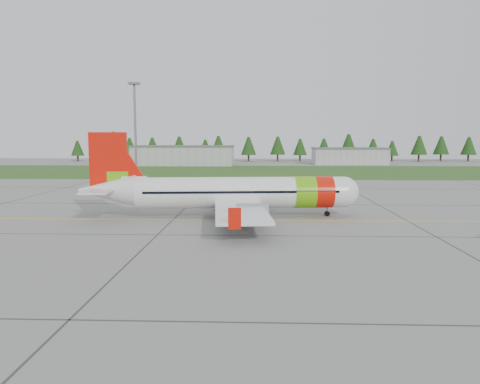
{
  "coord_description": "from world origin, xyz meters",
  "views": [
    {
      "loc": [
        -5.92,
        -41.38,
        8.74
      ],
      "look_at": [
        -7.75,
        7.08,
        3.14
      ],
      "focal_mm": 35.0,
      "sensor_mm": 36.0,
      "label": 1
    }
  ],
  "objects": [
    {
      "name": "ground",
      "position": [
        0.0,
        0.0,
        0.0
      ],
      "size": [
        320.0,
        320.0,
        0.0
      ],
      "primitive_type": "plane",
      "color": "gray",
      "rests_on": "ground"
    },
    {
      "name": "aircraft",
      "position": [
        -8.5,
        10.01,
        2.71
      ],
      "size": [
        30.96,
        28.65,
        9.38
      ],
      "rotation": [
        0.0,
        0.0,
        0.09
      ],
      "color": "silver",
      "rests_on": "ground"
    },
    {
      "name": "service_van",
      "position": [
        -27.44,
        46.79,
        1.97
      ],
      "size": [
        1.74,
        1.7,
        3.95
      ],
      "primitive_type": "imported",
      "rotation": [
        0.0,
        0.0,
        -0.35
      ],
      "color": "white",
      "rests_on": "ground"
    },
    {
      "name": "grass_strip",
      "position": [
        0.0,
        82.0,
        0.01
      ],
      "size": [
        320.0,
        50.0,
        0.03
      ],
      "primitive_type": "cube",
      "color": "#30561E",
      "rests_on": "ground"
    },
    {
      "name": "taxi_guideline",
      "position": [
        0.0,
        8.0,
        0.01
      ],
      "size": [
        120.0,
        0.25,
        0.02
      ],
      "primitive_type": "cube",
      "color": "gold",
      "rests_on": "ground"
    },
    {
      "name": "hangar_west",
      "position": [
        -30.0,
        110.0,
        3.0
      ],
      "size": [
        32.0,
        14.0,
        6.0
      ],
      "primitive_type": "cube",
      "color": "#A8A8A3",
      "rests_on": "ground"
    },
    {
      "name": "hangar_east",
      "position": [
        25.0,
        118.0,
        2.6
      ],
      "size": [
        24.0,
        12.0,
        5.2
      ],
      "primitive_type": "cube",
      "color": "#A8A8A3",
      "rests_on": "ground"
    },
    {
      "name": "floodlight_mast",
      "position": [
        -32.0,
        58.0,
        10.0
      ],
      "size": [
        0.5,
        0.5,
        20.0
      ],
      "primitive_type": "cylinder",
      "color": "slate",
      "rests_on": "ground"
    },
    {
      "name": "treeline",
      "position": [
        0.0,
        138.0,
        5.0
      ],
      "size": [
        160.0,
        8.0,
        10.0
      ],
      "primitive_type": null,
      "color": "#1C3F14",
      "rests_on": "ground"
    }
  ]
}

